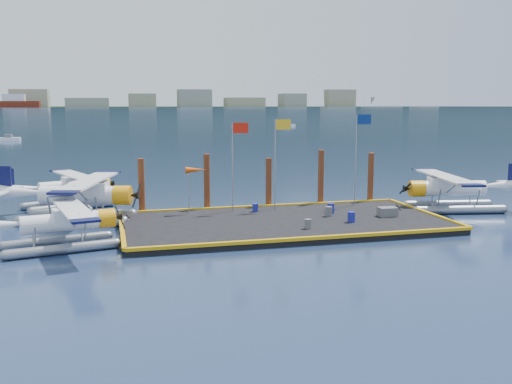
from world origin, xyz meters
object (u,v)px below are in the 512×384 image
seaplane_b (83,198)px  seaplane_d (449,191)px  crate (387,212)px  drum_4 (331,208)px  drum_5 (255,208)px  flagpole_blue (359,146)px  piling_1 (207,184)px  piling_2 (269,184)px  seaplane_a (66,225)px  piling_0 (142,188)px  flagpole_yellow (278,150)px  seaplane_c (73,189)px  drum_2 (329,211)px  piling_4 (371,179)px  windsock (196,171)px  piling_3 (321,179)px  drum_3 (308,224)px  drum_1 (351,217)px  flagpole_red (235,153)px

seaplane_b → seaplane_d: (25.29, -2.60, -0.11)m
crate → drum_4: bearing=148.9°
drum_5 → flagpole_blue: bearing=4.7°
drum_5 → piling_1: size_ratio=0.13×
piling_2 → drum_5: bearing=-125.2°
seaplane_a → piling_0: (4.44, 7.87, 0.68)m
flagpole_yellow → drum_5: bearing=-160.2°
drum_4 → drum_5: size_ratio=1.22×
flagpole_yellow → seaplane_c: bearing=156.0°
drum_2 → piling_4: piling_4 is taller
piling_0 → piling_4: 17.00m
drum_2 → windsock: windsock is taller
windsock → drum_5: bearing=-9.3°
seaplane_c → crate: size_ratio=7.55×
seaplane_a → seaplane_d: 26.28m
seaplane_d → drum_5: seaplane_d is taller
piling_3 → drum_4: bearing=-101.4°
drum_2 → drum_3: 4.04m
crate → piling_2: (-6.37, 5.93, 1.21)m
drum_1 → drum_2: size_ratio=1.02×
flagpole_blue → drum_2: bearing=-136.3°
seaplane_a → drum_4: size_ratio=12.85×
drum_2 → piling_0: (-11.67, 4.97, 1.28)m
flagpole_red → flagpole_yellow: (3.00, 0.00, 0.12)m
drum_5 → seaplane_c: bearing=150.6°
drum_2 → drum_4: drum_4 is taller
seaplane_b → drum_3: (12.93, -7.18, -0.92)m
drum_5 → piling_2: bearing=54.8°
flagpole_yellow → drum_1: bearing=-60.2°
drum_1 → drum_3: size_ratio=1.14×
seaplane_a → drum_2: (16.11, 2.89, -0.61)m
piling_3 → flagpole_red: bearing=-166.7°
seaplane_c → seaplane_d: bearing=51.3°
drum_1 → piling_0: (-12.33, 7.05, 1.27)m
seaplane_a → drum_1: seaplane_a is taller
drum_1 → seaplane_d: bearing=21.1°
seaplane_c → drum_2: seaplane_c is taller
flagpole_red → flagpole_blue: (8.99, -0.00, 0.29)m
seaplane_d → drum_5: 14.14m
flagpole_blue → piling_4: flagpole_blue is taller
flagpole_red → drum_2: bearing=-31.7°
piling_0 → piling_4: same height
windsock → piling_3: bearing=9.5°
flagpole_blue → piling_0: (-15.20, 1.60, -2.69)m
piling_1 → piling_4: piling_1 is taller
drum_3 → piling_0: size_ratio=0.14×
seaplane_d → piling_1: 17.35m
seaplane_a → flagpole_red: flagpole_red is taller
seaplane_d → crate: 6.61m
drum_1 → flagpole_yellow: size_ratio=0.11×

